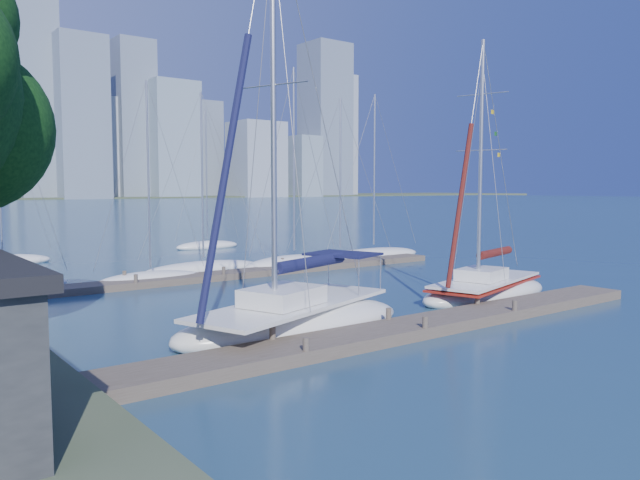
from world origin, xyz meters
TOP-DOWN VIEW (x-y plane):
  - ground at (0.00, 0.00)m, footprint 700.00×700.00m
  - near_dock at (0.00, 0.00)m, footprint 26.00×2.00m
  - far_dock at (2.00, 16.00)m, footprint 30.00×1.80m
  - sailboat_navy at (-3.04, 2.56)m, footprint 9.88×6.07m
  - sailboat_maroon at (7.98, 2.79)m, footprint 8.48×4.71m
  - bg_boat_0 at (-9.40, 18.89)m, footprint 6.13×1.98m
  - bg_boat_1 at (-2.52, 16.94)m, footprint 6.12×3.22m
  - bg_boat_2 at (1.73, 19.10)m, footprint 7.95×4.49m
  - bg_boat_3 at (7.29, 17.38)m, footprint 7.51×3.31m
  - bg_boat_4 at (12.26, 18.82)m, footprint 8.09×4.34m
  - bg_boat_5 at (15.02, 18.33)m, footprint 8.53×2.38m
  - bg_boat_6 at (-7.35, 30.62)m, footprint 6.24×2.48m
  - bg_boat_7 at (8.89, 32.67)m, footprint 5.85×2.41m

SIDE VIEW (x-z plane):
  - ground at x=0.00m, z-range 0.00..0.00m
  - far_dock at x=2.00m, z-range 0.00..0.36m
  - near_dock at x=0.00m, z-range 0.00..0.40m
  - bg_boat_2 at x=1.73m, z-range -5.38..5.83m
  - bg_boat_1 at x=-2.52m, z-range -5.32..5.78m
  - bg_boat_4 at x=12.26m, z-range -5.62..6.09m
  - bg_boat_7 at x=8.89m, z-range -5.81..6.29m
  - bg_boat_0 at x=-9.40m, z-range -5.79..6.27m
  - bg_boat_6 at x=-7.35m, z-range -6.03..6.53m
  - bg_boat_5 at x=15.02m, z-range -5.84..6.34m
  - bg_boat_3 at x=7.29m, z-range -6.25..6.83m
  - sailboat_maroon at x=7.98m, z-range -5.14..7.04m
  - sailboat_navy at x=-3.04m, z-range -6.50..8.76m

